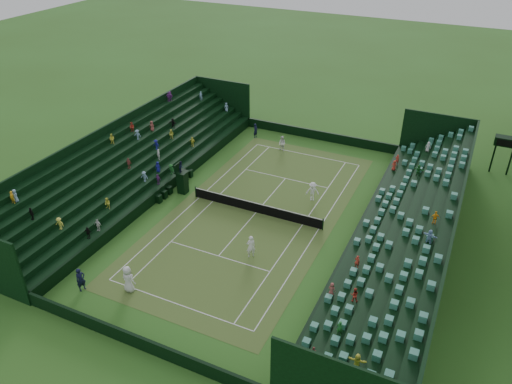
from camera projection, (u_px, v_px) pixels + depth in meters
The scene contains 18 objects.
ground at pixel (256, 213), 41.31m from camera, with size 160.00×160.00×0.00m, color #325F1E.
court_surface at pixel (256, 213), 41.30m from camera, with size 12.97×26.77×0.01m, color #377928.
perimeter_wall_north at pixel (319, 135), 53.37m from camera, with size 17.17×0.20×1.00m, color black.
perimeter_wall_south at pixel (138, 342), 28.73m from camera, with size 17.17×0.20×1.00m, color black.
perimeter_wall_east at pixel (357, 233), 37.93m from camera, with size 0.20×31.77×1.00m, color black.
perimeter_wall_west at pixel (170, 186), 44.17m from camera, with size 0.20×31.77×1.00m, color black.
north_grandstand at pixel (415, 236), 35.86m from camera, with size 6.60×32.00×4.90m.
south_grandstand at pixel (130, 166), 45.17m from camera, with size 6.60×32.00×4.90m.
tennis_net at pixel (256, 207), 41.04m from camera, with size 11.67×0.10×1.06m.
scoreboard_tower at pixel (506, 143), 45.58m from camera, with size 2.00×1.00×3.70m.
umpire_chair at pixel (182, 179), 43.47m from camera, with size 0.98×0.98×3.09m.
courtside_chairs at pixel (175, 185), 44.44m from camera, with size 0.48×5.45×1.04m.
player_near_west at pixel (128, 279), 32.68m from camera, with size 0.97×0.63×1.98m, color silver.
player_near_east at pixel (251, 246), 35.85m from camera, with size 0.66×0.44×1.82m, color white.
player_far_west at pixel (282, 144), 50.88m from camera, with size 0.78×0.61×1.61m, color white.
player_far_east at pixel (313, 191), 42.59m from camera, with size 1.12×0.65×1.73m, color white.
line_judge_north at pixel (256, 131), 53.70m from camera, with size 0.58×0.38×1.60m, color black.
line_judge_south at pixel (81, 280), 32.83m from camera, with size 0.63×0.42×1.73m, color black.
Camera 1 is at (14.80, -31.25, 22.66)m, focal length 35.00 mm.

